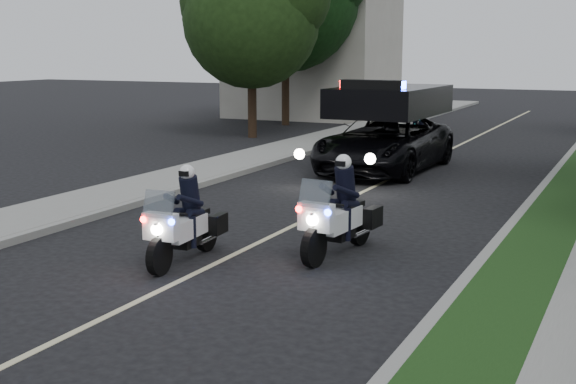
# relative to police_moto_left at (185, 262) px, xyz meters

# --- Properties ---
(ground) EXTENTS (120.00, 120.00, 0.00)m
(ground) POSITION_rel_police_moto_left_xyz_m (0.53, 0.96, 0.00)
(ground) COLOR black
(ground) RESTS_ON ground
(curb_right) EXTENTS (0.20, 60.00, 0.15)m
(curb_right) POSITION_rel_police_moto_left_xyz_m (4.63, 10.96, 0.07)
(curb_right) COLOR gray
(curb_right) RESTS_ON ground
(curb_left) EXTENTS (0.20, 60.00, 0.15)m
(curb_left) POSITION_rel_police_moto_left_xyz_m (-3.57, 10.96, 0.07)
(curb_left) COLOR gray
(curb_left) RESTS_ON ground
(sidewalk_left) EXTENTS (2.00, 60.00, 0.16)m
(sidewalk_left) POSITION_rel_police_moto_left_xyz_m (-4.67, 10.96, 0.08)
(sidewalk_left) COLOR gray
(sidewalk_left) RESTS_ON ground
(building_far) EXTENTS (8.00, 6.00, 7.00)m
(building_far) POSITION_rel_police_moto_left_xyz_m (-9.47, 26.96, 3.50)
(building_far) COLOR #A8A396
(building_far) RESTS_ON ground
(lane_marking) EXTENTS (0.12, 50.00, 0.01)m
(lane_marking) POSITION_rel_police_moto_left_xyz_m (0.53, 10.96, 0.00)
(lane_marking) COLOR #BFB78C
(lane_marking) RESTS_ON ground
(police_moto_left) EXTENTS (0.83, 2.01, 1.67)m
(police_moto_left) POSITION_rel_police_moto_left_xyz_m (0.00, 0.00, 0.00)
(police_moto_left) COLOR silver
(police_moto_left) RESTS_ON ground
(police_moto_right) EXTENTS (0.94, 2.16, 1.78)m
(police_moto_right) POSITION_rel_police_moto_left_xyz_m (2.19, 1.54, 0.00)
(police_moto_right) COLOR silver
(police_moto_right) RESTS_ON ground
(police_suv) EXTENTS (2.94, 6.08, 2.92)m
(police_suv) POSITION_rel_police_moto_left_xyz_m (-0.08, 10.88, 0.00)
(police_suv) COLOR black
(police_suv) RESTS_ON ground
(bicycle) EXTENTS (0.58, 1.56, 0.81)m
(bicycle) POSITION_rel_police_moto_left_xyz_m (-1.51, 19.42, 0.00)
(bicycle) COLOR black
(bicycle) RESTS_ON ground
(cyclist) EXTENTS (0.62, 0.45, 1.63)m
(cyclist) POSITION_rel_police_moto_left_xyz_m (-1.51, 19.42, 0.00)
(cyclist) COLOR black
(cyclist) RESTS_ON ground
(tree_left_near) EXTENTS (5.91, 5.91, 9.20)m
(tree_left_near) POSITION_rel_police_moto_left_xyz_m (-7.75, 16.90, 0.00)
(tree_left_near) COLOR #1D3812
(tree_left_near) RESTS_ON ground
(tree_left_far) EXTENTS (8.86, 8.86, 11.51)m
(tree_left_far) POSITION_rel_police_moto_left_xyz_m (-8.79, 22.20, 0.00)
(tree_left_far) COLOR black
(tree_left_far) RESTS_ON ground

